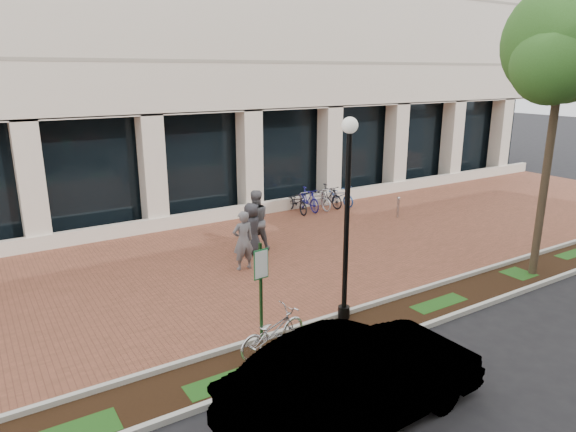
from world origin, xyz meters
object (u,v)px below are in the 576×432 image
street_tree (563,51)px  pedestrian_left (243,241)px  pedestrian_right (252,229)px  bollard (398,207)px  lamppost (347,210)px  pedestrian_mid (255,221)px  bike_rack_cluster (319,198)px  sedan_near_curb (357,379)px  parking_sign (261,284)px  locked_bicycle (273,331)px

street_tree → pedestrian_left: bearing=145.6°
pedestrian_right → bollard: (6.98, 0.63, -0.41)m
lamppost → pedestrian_mid: bearing=83.9°
street_tree → pedestrian_right: (-6.11, 5.79, -5.30)m
pedestrian_mid → bike_rack_cluster: (4.80, 3.17, -0.54)m
lamppost → sedan_near_curb: size_ratio=1.01×
pedestrian_left → pedestrian_mid: size_ratio=0.89×
parking_sign → pedestrian_right: parking_sign is taller
lamppost → sedan_near_curb: (-2.13, -3.00, -1.88)m
locked_bicycle → sedan_near_curb: size_ratio=0.37×
pedestrian_left → sedan_near_curb: (-1.58, -7.05, -0.12)m
pedestrian_mid → lamppost: bearing=98.8°
lamppost → sedan_near_curb: lamppost is taller
bike_rack_cluster → sedan_near_curb: bearing=-124.5°
lamppost → pedestrian_left: (-0.55, 4.05, -1.76)m
pedestrian_mid → pedestrian_right: 0.42m
pedestrian_mid → bike_rack_cluster: 5.78m
pedestrian_left → pedestrian_mid: 1.72m
locked_bicycle → bollard: bearing=-68.1°
pedestrian_left → bike_rack_cluster: size_ratio=0.60×
pedestrian_left → pedestrian_right: pedestrian_left is taller
pedestrian_mid → bollard: size_ratio=2.36×
parking_sign → bike_rack_cluster: parking_sign is taller
pedestrian_left → parking_sign: bearing=69.1°
locked_bicycle → pedestrian_mid: size_ratio=0.85×
pedestrian_right → street_tree: bearing=126.7°
street_tree → bollard: 8.64m
parking_sign → pedestrian_left: size_ratio=1.35×
pedestrian_mid → bollard: 6.73m
bike_rack_cluster → parking_sign: bearing=-132.8°
locked_bicycle → bike_rack_cluster: bearing=-51.3°
street_tree → locked_bicycle: size_ratio=4.62×
locked_bicycle → pedestrian_right: bearing=-35.3°
lamppost → street_tree: street_tree is taller
bollard → bike_rack_cluster: size_ratio=0.29×
lamppost → bike_rack_cluster: lamppost is taller
bollard → pedestrian_left: bearing=-167.9°
locked_bicycle → pedestrian_left: (1.63, 4.41, 0.44)m
pedestrian_left → bollard: (7.82, 1.67, -0.46)m
bike_rack_cluster → sedan_near_curb: sedan_near_curb is taller
pedestrian_right → sedan_near_curb: 8.45m
locked_bicycle → sedan_near_curb: (0.05, -2.64, 0.32)m
pedestrian_left → bike_rack_cluster: bearing=-140.8°
lamppost → street_tree: 7.33m
locked_bicycle → bike_rack_cluster: size_ratio=0.58×
locked_bicycle → bike_rack_cluster: (7.55, 8.88, 0.01)m
street_tree → pedestrian_left: (-6.95, 4.75, -5.25)m
locked_bicycle → pedestrian_mid: 6.37m
lamppost → pedestrian_left: lamppost is taller
lamppost → pedestrian_mid: lamppost is taller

